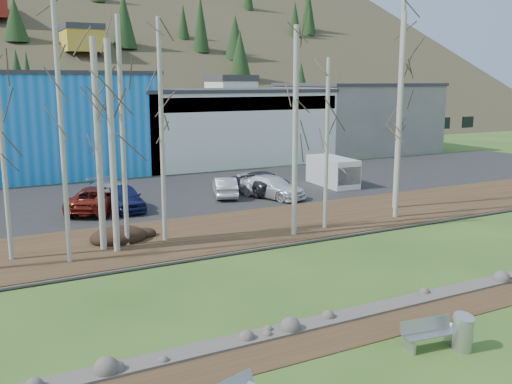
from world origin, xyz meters
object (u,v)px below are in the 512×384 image
car_3 (111,193)px  car_5 (225,187)px  car_4 (124,198)px  car_6 (258,182)px  car_2 (97,199)px  seagull (448,328)px  bench_intact (429,334)px  car_7 (272,187)px  litter_bin (463,334)px  van_white (334,172)px

car_3 → car_5: car_3 is taller
car_4 → car_6: 9.49m
car_2 → seagull: bearing=134.7°
car_2 → car_3: size_ratio=1.06×
bench_intact → car_2: size_ratio=0.33×
car_3 → car_6: (9.76, -0.65, 0.01)m
seagull → car_4: car_4 is taller
bench_intact → car_4: car_4 is taller
car_2 → car_6: 10.92m
car_2 → car_7: 10.94m
litter_bin → car_4: size_ratio=0.23×
car_6 → car_5: bearing=7.4°
bench_intact → car_7: car_7 is taller
seagull → car_3: car_3 is taller
car_6 → car_7: size_ratio=1.09×
car_2 → car_5: car_2 is taller
car_5 → car_7: (2.57, -1.62, 0.05)m
seagull → car_3: size_ratio=0.09×
car_7 → bench_intact: bearing=-126.1°
car_7 → seagull: bearing=-123.3°
seagull → car_4: 21.15m
bench_intact → car_5: 22.16m
car_4 → car_2: bearing=162.1°
seagull → car_2: (-5.78, 21.17, 0.69)m
car_6 → car_7: (-0.05, -1.96, -0.03)m
bench_intact → car_3: size_ratio=0.35×
bench_intact → car_3: bearing=106.7°
car_2 → car_6: size_ratio=1.00×
car_3 → car_7: car_3 is taller
car_2 → car_7: car_2 is taller
bench_intact → car_4: 21.33m
seagull → car_7: bearing=71.0°
car_3 → car_5: 7.21m
litter_bin → car_7: car_7 is taller
car_2 → car_4: (1.48, -0.48, 0.00)m
seagull → car_4: (-4.31, 20.69, 0.69)m
seagull → car_2: car_2 is taller
litter_bin → car_5: size_ratio=0.25×
car_4 → car_7: bearing=-5.1°
litter_bin → van_white: (11.60, 22.45, 0.65)m
litter_bin → car_3: (-4.15, 23.43, 0.37)m
litter_bin → car_2: (-5.29, 22.17, 0.38)m
car_4 → car_7: size_ratio=0.89×
litter_bin → car_3: 23.80m
car_4 → car_6: car_4 is taller
car_6 → van_white: size_ratio=1.10×
car_2 → van_white: bearing=-149.6°
car_4 → litter_bin: bearing=-79.8°
car_6 → bench_intact: bearing=74.2°
car_7 → van_white: bearing=-3.8°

